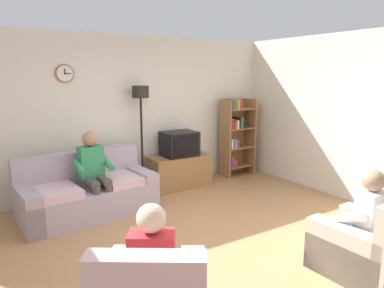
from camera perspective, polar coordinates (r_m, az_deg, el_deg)
ground_plane at (r=4.39m, az=3.63°, el=-16.44°), size 12.00×12.00×0.00m
back_wall_assembly at (r=6.28m, az=-10.42°, el=4.81°), size 6.20×0.17×2.70m
right_wall at (r=6.06m, az=26.53°, el=3.56°), size 0.12×5.80×2.70m
couch at (r=5.44m, az=-16.56°, el=-7.73°), size 1.98×1.07×0.90m
tv_stand at (r=6.46m, az=-2.13°, el=-4.40°), size 1.10×0.56×0.59m
tv at (r=6.31m, az=-2.06°, el=0.04°), size 0.60×0.49×0.44m
bookshelf at (r=7.14m, az=7.04°, el=1.53°), size 0.68×0.36×1.56m
floor_lamp at (r=6.03m, az=-8.30°, el=5.56°), size 0.28×0.28×1.85m
armchair_near_bookshelf at (r=4.16m, az=26.57°, el=-14.87°), size 0.85×0.93×0.90m
person_on_couch at (r=5.24m, az=-15.65°, el=-3.97°), size 0.54×0.56×1.24m
person_in_left_armchair at (r=2.89m, az=-6.25°, el=-18.64°), size 0.61×0.64×1.12m
person_in_right_armchair at (r=4.08m, az=25.85°, el=-10.53°), size 0.53×0.55×1.12m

